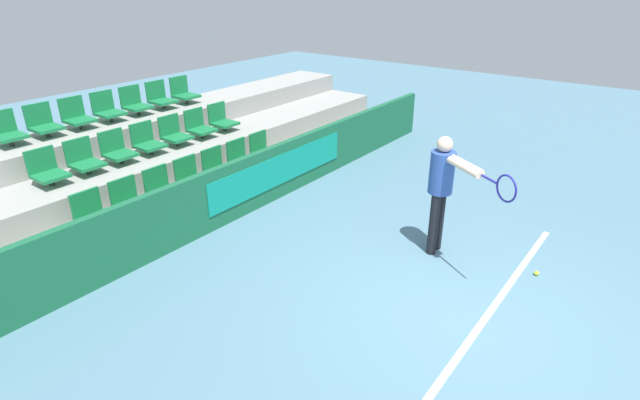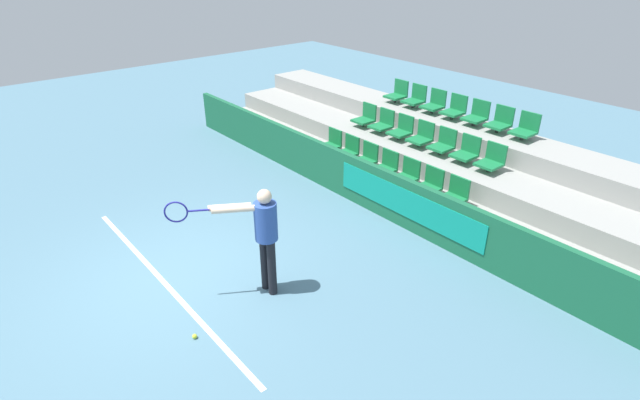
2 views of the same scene
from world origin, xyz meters
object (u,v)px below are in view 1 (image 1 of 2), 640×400
stadium_chair_11 (174,133)px  stadium_chair_16 (77,116)px  stadium_chair_2 (162,187)px  stadium_chair_13 (222,119)px  stadium_chair_15 (43,123)px  stadium_chair_20 (183,92)px  stadium_chair_10 (147,141)px  stadium_chair_9 (117,150)px  stadium_chair_18 (135,103)px  stadium_chair_3 (191,176)px  stadium_chair_1 (129,200)px  tennis_player (444,184)px  tennis_ball (537,273)px  stadium_chair_4 (217,166)px  stadium_chair_19 (160,97)px  stadium_chair_8 (84,159)px  stadium_chair_5 (241,157)px  stadium_chair_6 (263,149)px  stadium_chair_12 (199,126)px  stadium_chair_14 (6,131)px  stadium_chair_0 (93,214)px  stadium_chair_7 (47,170)px  stadium_chair_17 (107,109)px

stadium_chair_11 → stadium_chair_16: size_ratio=1.00×
stadium_chair_2 → stadium_chair_13: 2.56m
stadium_chair_15 → stadium_chair_20: bearing=0.0°
stadium_chair_10 → stadium_chair_9: bearing=180.0°
stadium_chair_15 → stadium_chair_18: same height
stadium_chair_3 → stadium_chair_10: bearing=90.0°
stadium_chair_1 → stadium_chair_20: size_ratio=1.00×
stadium_chair_3 → stadium_chair_9: 1.29m
stadium_chair_1 → tennis_player: bearing=-59.0°
stadium_chair_1 → tennis_ball: size_ratio=8.00×
stadium_chair_9 → stadium_chair_18: (1.14, 1.08, 0.39)m
stadium_chair_4 → stadium_chair_18: bearing=90.0°
stadium_chair_11 → stadium_chair_20: (1.14, 1.08, 0.39)m
stadium_chair_1 → stadium_chair_18: bearing=51.7°
stadium_chair_4 → stadium_chair_19: 2.37m
stadium_chair_8 → stadium_chair_20: 3.08m
stadium_chair_5 → stadium_chair_6: same height
stadium_chair_3 → stadium_chair_6: 1.71m
stadium_chair_10 → stadium_chair_18: size_ratio=1.00×
stadium_chair_12 → stadium_chair_20: size_ratio=1.00×
stadium_chair_11 → stadium_chair_20: 1.62m
stadium_chair_5 → stadium_chair_15: bearing=136.5°
stadium_chair_11 → tennis_player: bearing=-83.2°
stadium_chair_2 → stadium_chair_16: (0.00, 2.17, 0.78)m
stadium_chair_9 → stadium_chair_19: size_ratio=1.00×
stadium_chair_1 → stadium_chair_14: 2.37m
stadium_chair_10 → stadium_chair_18: (0.57, 1.08, 0.39)m
stadium_chair_5 → stadium_chair_20: (0.57, 2.17, 0.78)m
stadium_chair_6 → stadium_chair_0: bearing=180.0°
stadium_chair_7 → stadium_chair_12: size_ratio=1.00×
stadium_chair_15 → stadium_chair_6: bearing=-37.2°
stadium_chair_17 → stadium_chair_15: bearing=180.0°
stadium_chair_7 → stadium_chair_19: (2.86, 1.08, 0.39)m
tennis_ball → stadium_chair_20: bearing=87.6°
stadium_chair_20 → tennis_player: bearing=-95.3°
stadium_chair_11 → stadium_chair_9: bearing=180.0°
stadium_chair_14 → stadium_chair_18: size_ratio=1.00×
stadium_chair_19 → stadium_chair_14: bearing=180.0°
stadium_chair_10 → stadium_chair_18: bearing=62.2°
stadium_chair_2 → stadium_chair_3: (0.57, 0.00, 0.00)m
stadium_chair_10 → stadium_chair_11: size_ratio=1.00×
stadium_chair_10 → stadium_chair_15: stadium_chair_15 is taller
stadium_chair_7 → stadium_chair_8: bearing=0.0°
stadium_chair_19 → tennis_player: size_ratio=0.31×
stadium_chair_8 → stadium_chair_17: stadium_chair_17 is taller
stadium_chair_2 → tennis_player: size_ratio=0.31×
stadium_chair_13 → stadium_chair_19: size_ratio=1.00×
stadium_chair_7 → stadium_chair_14: stadium_chair_14 is taller
stadium_chair_6 → stadium_chair_14: bearing=147.7°
stadium_chair_4 → stadium_chair_19: size_ratio=1.00×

